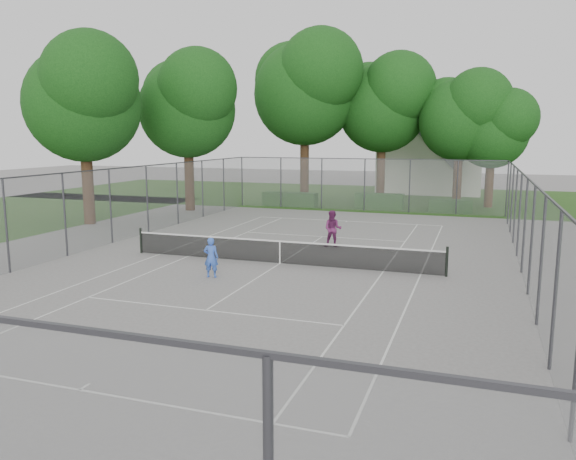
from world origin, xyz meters
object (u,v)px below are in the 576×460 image
(house, at_px, (431,143))
(woman_player, at_px, (333,229))
(girl_player, at_px, (211,257))
(tennis_net, at_px, (280,251))

(house, height_order, woman_player, house)
(house, distance_m, girl_player, 34.73)
(tennis_net, bearing_deg, house, 84.34)
(tennis_net, bearing_deg, girl_player, -119.62)
(girl_player, bearing_deg, house, -109.09)
(house, xyz_separation_m, woman_player, (-1.95, -27.48, -3.53))
(girl_player, relative_size, woman_player, 0.86)
(tennis_net, relative_size, girl_player, 8.86)
(house, distance_m, woman_player, 27.78)
(woman_player, bearing_deg, tennis_net, -111.80)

